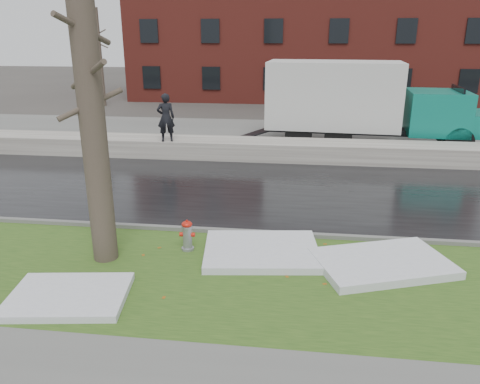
# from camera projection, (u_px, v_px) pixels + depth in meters

# --- Properties ---
(ground) EXTENTS (120.00, 120.00, 0.00)m
(ground) POSITION_uv_depth(u_px,v_px,m) (218.00, 251.00, 11.04)
(ground) COLOR #47423D
(ground) RESTS_ON ground
(verge) EXTENTS (60.00, 4.50, 0.04)m
(verge) POSITION_uv_depth(u_px,v_px,m) (208.00, 276.00, 9.86)
(verge) COLOR #284717
(verge) RESTS_ON ground
(road) EXTENTS (60.00, 7.00, 0.03)m
(road) POSITION_uv_depth(u_px,v_px,m) (242.00, 190.00, 15.26)
(road) COLOR black
(road) RESTS_ON ground
(parking_lot) EXTENTS (60.00, 9.00, 0.03)m
(parking_lot) POSITION_uv_depth(u_px,v_px,m) (263.00, 136.00, 23.24)
(parking_lot) COLOR slate
(parking_lot) RESTS_ON ground
(curb) EXTENTS (60.00, 0.15, 0.14)m
(curb) POSITION_uv_depth(u_px,v_px,m) (225.00, 232.00, 11.95)
(curb) COLOR slate
(curb) RESTS_ON ground
(snowbank) EXTENTS (60.00, 1.60, 0.75)m
(snowbank) POSITION_uv_depth(u_px,v_px,m) (254.00, 149.00, 19.08)
(snowbank) COLOR beige
(snowbank) RESTS_ON ground
(brick_building) EXTENTS (26.00, 12.00, 10.00)m
(brick_building) POSITION_uv_depth(u_px,v_px,m) (305.00, 31.00, 37.35)
(brick_building) COLOR maroon
(brick_building) RESTS_ON ground
(bg_tree_left) EXTENTS (1.40, 1.62, 6.50)m
(bg_tree_left) POSITION_uv_depth(u_px,v_px,m) (99.00, 57.00, 32.04)
(bg_tree_left) COLOR brown
(bg_tree_left) RESTS_ON ground
(bg_tree_center) EXTENTS (1.40, 1.62, 6.50)m
(bg_tree_center) POSITION_uv_depth(u_px,v_px,m) (197.00, 55.00, 35.08)
(bg_tree_center) COLOR brown
(bg_tree_center) RESTS_ON ground
(fire_hydrant) EXTENTS (0.36, 0.31, 0.75)m
(fire_hydrant) POSITION_uv_depth(u_px,v_px,m) (187.00, 234.00, 10.90)
(fire_hydrant) COLOR gray
(fire_hydrant) RESTS_ON verge
(tree) EXTENTS (1.31, 1.46, 6.75)m
(tree) POSITION_uv_depth(u_px,v_px,m) (91.00, 108.00, 9.54)
(tree) COLOR brown
(tree) RESTS_ON verge
(box_truck) EXTENTS (11.22, 3.20, 3.72)m
(box_truck) POSITION_uv_depth(u_px,v_px,m) (360.00, 102.00, 20.79)
(box_truck) COLOR black
(box_truck) RESTS_ON ground
(worker) EXTENTS (0.81, 0.66, 1.91)m
(worker) POSITION_uv_depth(u_px,v_px,m) (166.00, 118.00, 18.50)
(worker) COLOR black
(worker) RESTS_ON snowbank
(snow_patch_near) EXTENTS (2.82, 2.30, 0.16)m
(snow_patch_near) POSITION_uv_depth(u_px,v_px,m) (261.00, 251.00, 10.78)
(snow_patch_near) COLOR silver
(snow_patch_near) RESTS_ON verge
(snow_patch_far) EXTENTS (2.40, 1.89, 0.14)m
(snow_patch_far) POSITION_uv_depth(u_px,v_px,m) (69.00, 296.00, 8.95)
(snow_patch_far) COLOR silver
(snow_patch_far) RESTS_ON verge
(snow_patch_side) EXTENTS (3.24, 2.64, 0.18)m
(snow_patch_side) POSITION_uv_depth(u_px,v_px,m) (382.00, 263.00, 10.19)
(snow_patch_side) COLOR silver
(snow_patch_side) RESTS_ON verge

